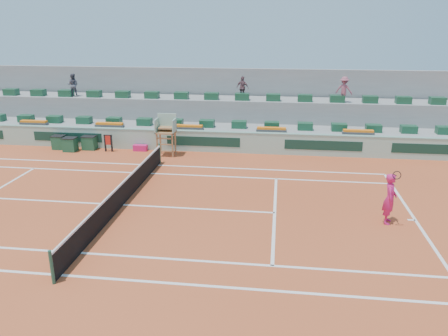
{
  "coord_description": "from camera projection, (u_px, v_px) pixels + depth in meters",
  "views": [
    {
      "loc": [
        6.43,
        -16.38,
        7.33
      ],
      "look_at": [
        4.0,
        2.5,
        1.0
      ],
      "focal_mm": 35.0,
      "sensor_mm": 36.0,
      "label": 1
    }
  ],
  "objects": [
    {
      "name": "spectator_right",
      "position": [
        344.0,
        90.0,
        27.13
      ],
      "size": [
        1.18,
        0.92,
        1.6
      ],
      "primitive_type": "imported",
      "rotation": [
        0.0,
        0.0,
        2.78
      ],
      "color": "#974B5C",
      "rests_on": "seating_tier_upper"
    },
    {
      "name": "spectator_left",
      "position": [
        73.0,
        85.0,
        29.47
      ],
      "size": [
        0.79,
        0.64,
        1.52
      ],
      "primitive_type": "imported",
      "rotation": [
        0.0,
        0.0,
        3.23
      ],
      "color": "#4E4F5B",
      "rests_on": "seating_tier_upper"
    },
    {
      "name": "spectator_mid",
      "position": [
        243.0,
        88.0,
        28.25
      ],
      "size": [
        0.95,
        0.69,
        1.49
      ],
      "primitive_type": "imported",
      "rotation": [
        0.0,
        0.0,
        2.72
      ],
      "color": "#734D56",
      "rests_on": "seating_tier_upper"
    },
    {
      "name": "seat_row_upper",
      "position": [
        181.0,
        95.0,
        28.63
      ],
      "size": [
        32.9,
        0.6,
        0.44
      ],
      "color": "#18482D",
      "rests_on": "seating_tier_upper"
    },
    {
      "name": "court_lines",
      "position": [
        123.0,
        205.0,
        18.51
      ],
      "size": [
        23.89,
        11.09,
        0.01
      ],
      "color": "white",
      "rests_on": "ground"
    },
    {
      "name": "advertising_hoarding",
      "position": [
        171.0,
        140.0,
        26.3
      ],
      "size": [
        36.0,
        0.34,
        1.26
      ],
      "color": "#96BDA6",
      "rests_on": "ground"
    },
    {
      "name": "stadium_back_wall",
      "position": [
        189.0,
        99.0,
        30.9
      ],
      "size": [
        36.0,
        0.4,
        4.4
      ],
      "primitive_type": "cube",
      "color": "gray",
      "rests_on": "ground"
    },
    {
      "name": "seating_tier_upper",
      "position": [
        184.0,
        116.0,
        29.67
      ],
      "size": [
        36.0,
        2.4,
        2.6
      ],
      "primitive_type": "cube",
      "color": "gray",
      "rests_on": "ground"
    },
    {
      "name": "seating_tier_lower",
      "position": [
        179.0,
        132.0,
        28.39
      ],
      "size": [
        36.0,
        4.0,
        1.2
      ],
      "primitive_type": "cube",
      "color": "gray",
      "rests_on": "ground"
    },
    {
      "name": "drink_cooler_b",
      "position": [
        70.0,
        144.0,
        26.17
      ],
      "size": [
        0.79,
        0.68,
        0.84
      ],
      "color": "#194B2F",
      "rests_on": "ground"
    },
    {
      "name": "ground",
      "position": [
        123.0,
        205.0,
        18.51
      ],
      "size": [
        90.0,
        90.0,
        0.0
      ],
      "primitive_type": "plane",
      "color": "#AB4321",
      "rests_on": "ground"
    },
    {
      "name": "player_bag",
      "position": [
        140.0,
        148.0,
        26.31
      ],
      "size": [
        0.82,
        0.37,
        0.37
      ],
      "primitive_type": "cube",
      "color": "#D51B68",
      "rests_on": "ground"
    },
    {
      "name": "seat_row_lower",
      "position": [
        176.0,
        123.0,
        27.28
      ],
      "size": [
        32.9,
        0.6,
        0.44
      ],
      "color": "#18482D",
      "rests_on": "seating_tier_lower"
    },
    {
      "name": "towel_rack",
      "position": [
        108.0,
        142.0,
        26.03
      ],
      "size": [
        0.52,
        0.09,
        1.03
      ],
      "color": "black",
      "rests_on": "ground"
    },
    {
      "name": "tennis_player",
      "position": [
        390.0,
        199.0,
        16.57
      ],
      "size": [
        0.64,
        0.97,
        2.28
      ],
      "color": "#D51B68",
      "rests_on": "ground"
    },
    {
      "name": "tennis_net",
      "position": [
        122.0,
        193.0,
        18.34
      ],
      "size": [
        0.1,
        11.97,
        1.1
      ],
      "color": "black",
      "rests_on": "ground"
    },
    {
      "name": "drink_cooler_a",
      "position": [
        90.0,
        143.0,
        26.55
      ],
      "size": [
        0.82,
        0.71,
        0.84
      ],
      "color": "#194B2F",
      "rests_on": "ground"
    },
    {
      "name": "umpire_chair",
      "position": [
        166.0,
        129.0,
        25.08
      ],
      "size": [
        1.1,
        0.9,
        2.4
      ],
      "color": "#966339",
      "rests_on": "ground"
    },
    {
      "name": "drink_cooler_c",
      "position": [
        59.0,
        142.0,
        26.63
      ],
      "size": [
        0.74,
        0.64,
        0.84
      ],
      "color": "#194B2F",
      "rests_on": "ground"
    },
    {
      "name": "flower_planters",
      "position": [
        149.0,
        126.0,
        26.74
      ],
      "size": [
        26.8,
        0.36,
        0.28
      ],
      "color": "#474747",
      "rests_on": "seating_tier_lower"
    }
  ]
}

